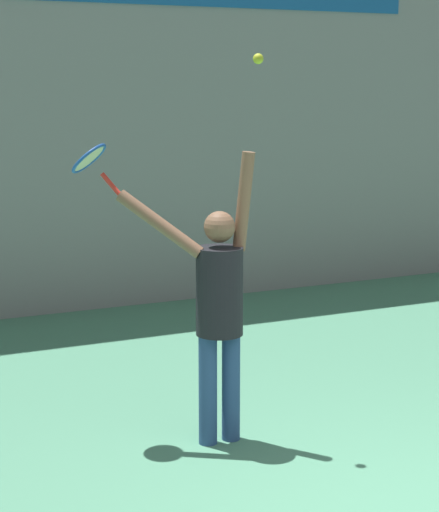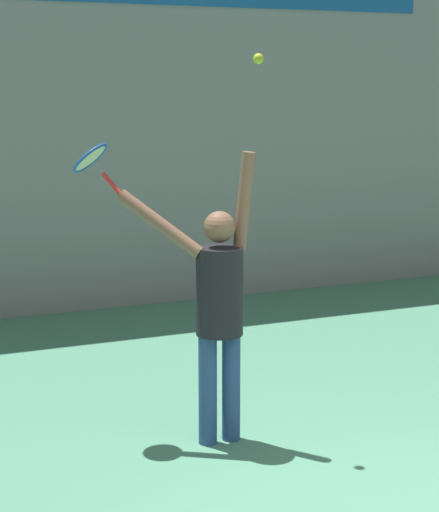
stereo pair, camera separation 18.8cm
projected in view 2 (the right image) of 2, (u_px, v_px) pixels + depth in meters
The scene contains 4 objects.
back_wall at pixel (113, 84), 10.14m from camera, with size 18.00×0.10×5.00m.
tennis_player at pixel (218, 301), 6.42m from camera, with size 0.90×0.57×2.06m.
tennis_racket at pixel (92, 160), 6.40m from camera, with size 0.38×0.38×0.37m.
tennis_ball at pixel (258, 59), 6.15m from camera, with size 0.07×0.07×0.07m.
Camera 2 is at (-3.07, -3.69, 2.52)m, focal length 65.00 mm.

